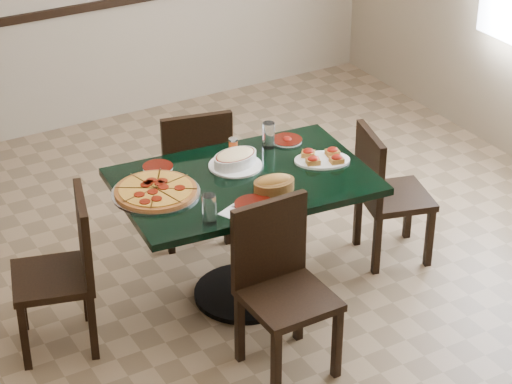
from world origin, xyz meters
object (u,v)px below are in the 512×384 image
pepperoni_pizza (156,191)px  chair_left (66,265)px  main_table (244,208)px  chair_near (280,279)px  chair_far (194,169)px  lasagna_casserole (235,159)px  bruschetta_platter (322,158)px  chair_right (384,189)px  bread_basket (274,184)px

pepperoni_pizza → chair_left: bearing=179.0°
main_table → chair_near: size_ratio=1.58×
chair_far → lasagna_casserole: (-0.00, -0.53, 0.30)m
lasagna_casserole → bruschetta_platter: lasagna_casserole is taller
main_table → chair_far: size_ratio=1.58×
chair_left → lasagna_casserole: bearing=108.6°
chair_near → bruschetta_platter: (0.58, 0.53, 0.28)m
main_table → chair_left: size_ratio=1.63×
main_table → lasagna_casserole: 0.27m
chair_near → chair_right: bearing=26.9°
chair_right → chair_left: chair_left is taller
chair_far → chair_near: 1.25m
chair_left → bruschetta_platter: bearing=100.4°
lasagna_casserole → chair_near: bearing=-112.6°
bruschetta_platter → chair_left: bearing=-160.3°
lasagna_casserole → bruschetta_platter: (0.44, -0.18, -0.02)m
chair_right → bruschetta_platter: bearing=105.6°
bread_basket → bruschetta_platter: bread_basket is taller
chair_left → lasagna_casserole: size_ratio=2.96×
chair_right → lasagna_casserole: size_ratio=2.86×
chair_far → lasagna_casserole: bearing=101.4°
chair_right → chair_left: 1.88m
chair_far → bread_basket: (0.04, -0.86, 0.30)m
chair_near → bruschetta_platter: bearing=41.6°
chair_near → chair_left: chair_near is taller
lasagna_casserole → chair_right: bearing=-22.8°
lasagna_casserole → bread_basket: bearing=-93.8°
main_table → chair_near: (-0.12, -0.58, -0.08)m
chair_far → lasagna_casserole: chair_far is taller
main_table → lasagna_casserole: lasagna_casserole is taller
pepperoni_pizza → bruschetta_platter: (0.93, -0.12, 0.01)m
chair_right → lasagna_casserole: (-0.87, 0.18, 0.34)m
pepperoni_pizza → lasagna_casserole: (0.50, 0.06, 0.03)m
chair_near → bruschetta_platter: size_ratio=2.42×
main_table → pepperoni_pizza: bearing=175.9°
chair_far → lasagna_casserole: size_ratio=3.06×
chair_far → bruschetta_platter: bearing=133.3°
chair_far → chair_left: 1.16m
chair_left → bread_basket: size_ratio=3.66×
main_table → chair_right: chair_right is taller
chair_far → bread_basket: chair_far is taller
chair_left → lasagna_casserole: (1.00, 0.05, 0.32)m
chair_left → bread_basket: bearing=90.5°
main_table → chair_left: bearing=-179.9°
chair_near → lasagna_casserole: chair_near is taller
main_table → chair_left: chair_left is taller
pepperoni_pizza → lasagna_casserole: 0.50m
chair_far → chair_near: chair_far is taller
chair_near → pepperoni_pizza: (-0.35, 0.65, 0.28)m
chair_far → chair_right: chair_far is taller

